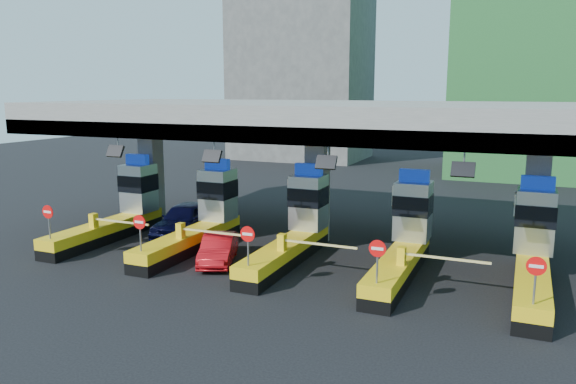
% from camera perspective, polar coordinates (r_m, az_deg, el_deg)
% --- Properties ---
extents(ground, '(120.00, 120.00, 0.00)m').
position_cam_1_polar(ground, '(25.93, 0.63, -6.72)').
color(ground, black).
rests_on(ground, ground).
extents(toll_canopy, '(28.00, 12.09, 7.00)m').
position_cam_1_polar(toll_canopy, '(27.51, 2.96, 7.25)').
color(toll_canopy, slate).
rests_on(toll_canopy, ground).
extents(toll_lane_far_left, '(4.43, 8.00, 4.16)m').
position_cam_1_polar(toll_lane_far_left, '(30.90, -16.57, -1.69)').
color(toll_lane_far_left, black).
rests_on(toll_lane_far_left, ground).
extents(toll_lane_left, '(4.43, 8.00, 4.16)m').
position_cam_1_polar(toll_lane_left, '(28.02, -8.64, -2.58)').
color(toll_lane_left, black).
rests_on(toll_lane_left, ground).
extents(toll_lane_center, '(4.43, 8.00, 4.16)m').
position_cam_1_polar(toll_lane_center, '(25.81, 0.88, -3.59)').
color(toll_lane_center, black).
rests_on(toll_lane_center, ground).
extents(toll_lane_right, '(4.43, 8.00, 4.16)m').
position_cam_1_polar(toll_lane_right, '(24.43, 11.84, -4.62)').
color(toll_lane_right, black).
rests_on(toll_lane_right, ground).
extents(toll_lane_far_right, '(4.43, 8.00, 4.16)m').
position_cam_1_polar(toll_lane_far_right, '(24.03, 23.66, -5.54)').
color(toll_lane_far_right, black).
rests_on(toll_lane_far_right, ground).
extents(bg_building_scaffold, '(18.00, 12.00, 28.00)m').
position_cam_1_polar(bg_building_scaffold, '(55.35, 26.62, 15.93)').
color(bg_building_scaffold, '#1E5926').
rests_on(bg_building_scaffold, ground).
extents(bg_building_concrete, '(14.00, 10.00, 18.00)m').
position_cam_1_polar(bg_building_concrete, '(63.43, 1.37, 11.61)').
color(bg_building_concrete, '#4C4C49').
rests_on(bg_building_concrete, ground).
extents(van, '(2.67, 5.30, 1.73)m').
position_cam_1_polar(van, '(30.23, -10.40, -2.72)').
color(van, black).
rests_on(van, ground).
extents(red_car, '(2.66, 4.08, 1.27)m').
position_cam_1_polar(red_car, '(25.30, -7.09, -5.74)').
color(red_car, '#B70E14').
rests_on(red_car, ground).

